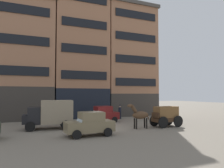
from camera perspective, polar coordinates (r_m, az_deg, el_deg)
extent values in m
plane|color=slate|center=(20.92, -2.92, -11.48)|extent=(120.00, 120.00, 0.00)
cube|color=#38332D|center=(30.44, -24.22, -4.61)|extent=(8.91, 6.79, 4.08)
cube|color=#9E6B4C|center=(31.06, -23.97, 9.32)|extent=(8.91, 6.79, 10.89)
cube|color=#47423D|center=(32.69, -23.77, 19.14)|extent=(9.41, 7.29, 0.50)
cube|color=black|center=(27.09, -24.19, 3.27)|extent=(7.48, 0.12, 1.10)
cube|color=black|center=(27.68, -24.05, 10.77)|extent=(7.48, 0.12, 1.10)
cube|color=black|center=(28.73, -23.91, 17.84)|extent=(7.48, 0.12, 1.10)
cube|color=black|center=(31.41, -8.99, -4.88)|extent=(7.25, 6.79, 3.93)
cube|color=#9E6B4C|center=(32.27, -8.88, 10.91)|extent=(7.25, 6.79, 13.65)
cube|color=black|center=(28.15, -7.20, 2.32)|extent=(6.09, 0.12, 1.10)
cube|color=black|center=(28.64, -7.16, 9.13)|extent=(6.09, 0.12, 1.10)
cube|color=black|center=(29.52, -7.12, 15.63)|extent=(6.09, 0.12, 1.10)
cube|color=#38332D|center=(34.13, 3.64, -5.28)|extent=(7.80, 6.79, 3.25)
cube|color=#9E6B4C|center=(34.72, 3.60, 8.32)|extent=(7.80, 6.79, 13.11)
cube|color=#47423D|center=(36.62, 3.57, 18.83)|extent=(8.30, 7.29, 0.50)
cube|color=black|center=(31.10, 6.50, 0.48)|extent=(6.55, 0.12, 1.10)
cube|color=black|center=(31.44, 6.47, 6.45)|extent=(6.55, 0.12, 1.10)
cube|color=black|center=(32.12, 6.44, 12.23)|extent=(6.55, 0.12, 1.10)
cube|color=black|center=(33.11, 6.41, 17.72)|extent=(6.55, 0.12, 1.10)
cube|color=#3D2819|center=(22.10, 14.12, -9.10)|extent=(2.74, 1.38, 0.36)
cube|color=brown|center=(22.02, 14.10, -7.21)|extent=(2.33, 1.17, 1.10)
cube|color=#3D2819|center=(21.35, 11.69, -8.06)|extent=(0.43, 1.05, 0.50)
cylinder|color=black|center=(21.01, 13.43, -9.86)|extent=(1.10, 0.11, 1.10)
cylinder|color=black|center=(22.13, 11.12, -9.51)|extent=(1.10, 0.11, 1.10)
cylinder|color=black|center=(22.16, 17.13, -9.43)|extent=(1.10, 0.11, 1.10)
cylinder|color=black|center=(23.23, 14.76, -9.14)|extent=(1.10, 0.11, 1.10)
ellipsoid|color=#513823|center=(20.42, 7.56, -8.15)|extent=(1.72, 0.65, 0.70)
cylinder|color=#513823|center=(20.00, 5.79, -6.55)|extent=(0.67, 0.34, 0.76)
ellipsoid|color=#513823|center=(19.78, 4.78, -5.73)|extent=(0.57, 0.26, 0.30)
cylinder|color=#513823|center=(20.88, 9.45, -8.43)|extent=(0.27, 0.11, 0.65)
cylinder|color=black|center=(20.07, 6.51, -10.47)|extent=(0.14, 0.14, 0.95)
cylinder|color=black|center=(20.38, 5.97, -10.36)|extent=(0.14, 0.14, 0.95)
cylinder|color=black|center=(20.66, 9.15, -10.23)|extent=(0.14, 0.14, 0.95)
cylinder|color=black|center=(20.96, 8.59, -10.13)|extent=(0.14, 0.14, 0.95)
cube|color=black|center=(20.79, -19.44, -7.87)|extent=(1.54, 1.82, 1.50)
cube|color=black|center=(20.84, -21.40, -8.65)|extent=(1.02, 1.52, 0.80)
cube|color=gray|center=(20.80, -14.43, -7.10)|extent=(2.95, 2.14, 2.10)
cube|color=silver|center=(20.78, -20.68, -7.16)|extent=(0.31, 1.37, 0.64)
cylinder|color=black|center=(19.96, -20.85, -10.53)|extent=(0.86, 0.29, 0.84)
cylinder|color=black|center=(21.84, -20.62, -9.83)|extent=(0.86, 0.29, 0.84)
cylinder|color=black|center=(20.06, -12.11, -10.60)|extent=(0.86, 0.29, 0.84)
cylinder|color=black|center=(21.93, -12.65, -9.90)|extent=(0.86, 0.29, 0.84)
cube|color=#7A6B4C|center=(16.95, -6.01, -11.07)|extent=(3.72, 1.65, 0.80)
cube|color=#7A6B4C|center=(16.91, -5.51, -8.54)|extent=(1.82, 1.46, 0.70)
cube|color=silver|center=(16.67, -8.32, -9.05)|extent=(0.35, 1.32, 0.56)
cylinder|color=black|center=(15.89, -9.28, -13.09)|extent=(0.66, 0.19, 0.66)
cylinder|color=black|center=(17.49, -10.72, -12.10)|extent=(0.66, 0.19, 0.66)
cylinder|color=black|center=(16.66, -1.07, -12.63)|extent=(0.66, 0.19, 0.66)
cylinder|color=black|center=(18.19, -3.18, -11.77)|extent=(0.66, 0.19, 0.66)
cube|color=maroon|center=(24.63, -2.70, -8.42)|extent=(3.77, 1.77, 0.80)
cube|color=maroon|center=(24.62, -2.37, -6.67)|extent=(1.87, 1.52, 0.70)
cube|color=silver|center=(24.30, -4.22, -7.03)|extent=(0.40, 1.33, 0.56)
cylinder|color=black|center=(23.45, -4.61, -9.70)|extent=(0.67, 0.21, 0.66)
cylinder|color=black|center=(25.01, -6.03, -9.24)|extent=(0.67, 0.21, 0.66)
cylinder|color=black|center=(24.42, 0.71, -9.42)|extent=(0.67, 0.21, 0.66)
cylinder|color=black|center=(25.92, -0.97, -9.02)|extent=(0.67, 0.21, 0.66)
cylinder|color=black|center=(27.93, 1.90, -8.36)|extent=(0.16, 0.16, 0.85)
cylinder|color=black|center=(28.01, 2.28, -8.34)|extent=(0.16, 0.16, 0.85)
cylinder|color=black|center=(27.90, 2.09, -6.85)|extent=(0.50, 0.50, 0.62)
sphere|color=tan|center=(27.88, 2.09, -5.95)|extent=(0.22, 0.22, 0.22)
cylinder|color=black|center=(27.87, 2.09, -5.74)|extent=(0.28, 0.28, 0.02)
cylinder|color=black|center=(27.87, 2.09, -5.64)|extent=(0.18, 0.18, 0.09)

